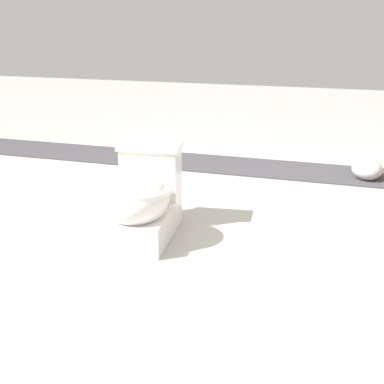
{
  "coord_description": "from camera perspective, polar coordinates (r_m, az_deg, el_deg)",
  "views": [
    {
      "loc": [
        2.89,
        1.21,
        1.21
      ],
      "look_at": [
        0.25,
        0.37,
        0.3
      ],
      "focal_mm": 50.0,
      "sensor_mm": 36.0,
      "label": 1
    }
  ],
  "objects": [
    {
      "name": "ground_plane",
      "position": [
        3.36,
        -4.64,
        -2.98
      ],
      "size": [
        14.0,
        14.0,
        0.0
      ],
      "primitive_type": "plane",
      "color": "#A8A59E"
    },
    {
      "name": "toilet",
      "position": [
        3.03,
        -5.42,
        -0.91
      ],
      "size": [
        0.67,
        0.45,
        0.52
      ],
      "rotation": [
        0.0,
        0.0,
        0.12
      ],
      "color": "white",
      "rests_on": "ground"
    },
    {
      "name": "gravel_strip",
      "position": [
        4.5,
        8.09,
        2.51
      ],
      "size": [
        0.56,
        8.0,
        0.01
      ],
      "primitive_type": "cube",
      "color": "#423F44",
      "rests_on": "ground"
    },
    {
      "name": "boulder_near",
      "position": [
        4.37,
        18.16,
        2.35
      ],
      "size": [
        0.34,
        0.29,
        0.17
      ],
      "primitive_type": "ellipsoid",
      "rotation": [
        0.0,
        0.0,
        0.2
      ],
      "color": "#B7B2AD",
      "rests_on": "ground"
    }
  ]
}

